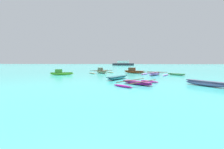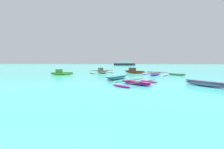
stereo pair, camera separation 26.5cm
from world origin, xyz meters
name	(u,v)px [view 1 (the left image)]	position (x,y,z in m)	size (l,w,h in m)	color
moored_boat_0	(117,78)	(0.42, 16.33, 0.22)	(2.62, 3.59, 0.40)	teal
moored_boat_1	(101,71)	(-2.82, 25.39, 0.33)	(4.56, 4.34, 1.02)	tan
moored_boat_2	(61,73)	(-8.57, 21.39, 0.32)	(3.65, 1.19, 0.92)	#68D332
moored_boat_3	(134,71)	(3.06, 25.96, 0.35)	(3.85, 2.88, 1.00)	#943F1A
moored_boat_4	(56,73)	(-10.48, 23.52, 0.17)	(1.87, 3.27, 0.30)	#25E7AD
moored_boat_5	(155,74)	(6.02, 22.25, 0.24)	(4.41, 4.15, 0.51)	#CA82E6
moored_boat_6	(137,83)	(2.44, 12.50, 0.17)	(4.39, 4.64, 0.37)	#B11C8D
moored_boat_7	(176,74)	(9.37, 22.45, 0.17)	(2.48, 2.26, 0.29)	#5ABE72
moored_boat_8	(206,83)	(8.26, 12.00, 0.26)	(2.64, 3.12, 0.46)	slate
distant_ferry	(123,64)	(1.11, 79.36, 1.02)	(11.39, 2.51, 2.51)	#2D333D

